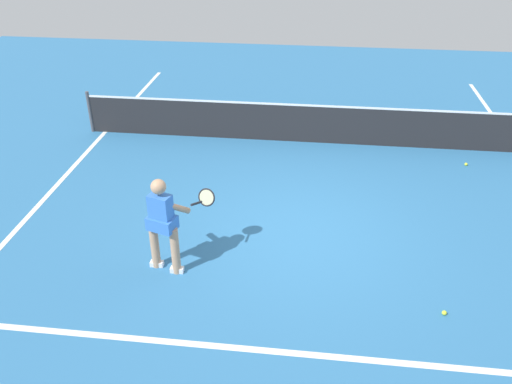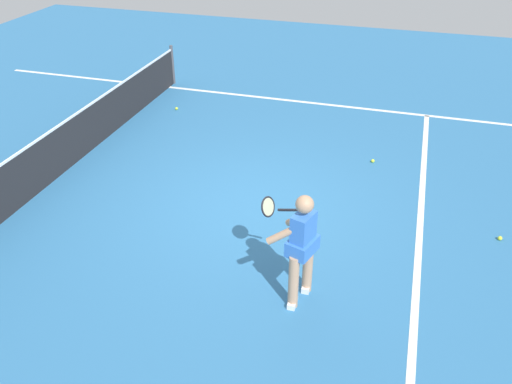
{
  "view_description": "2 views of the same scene",
  "coord_description": "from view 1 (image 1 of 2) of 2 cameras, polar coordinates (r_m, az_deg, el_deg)",
  "views": [
    {
      "loc": [
        0.22,
        -7.31,
        5.05
      ],
      "look_at": [
        -0.65,
        -0.06,
        0.79
      ],
      "focal_mm": 36.91,
      "sensor_mm": 36.0,
      "label": 1
    },
    {
      "loc": [
        -7.01,
        -2.13,
        4.79
      ],
      "look_at": [
        -0.85,
        -0.29,
        0.84
      ],
      "focal_mm": 37.32,
      "sensor_mm": 36.0,
      "label": 2
    }
  ],
  "objects": [
    {
      "name": "ground_plane",
      "position": [
        8.89,
        4.23,
        -4.47
      ],
      "size": [
        24.17,
        24.17,
        0.0
      ],
      "primitive_type": "plane",
      "color": "teal"
    },
    {
      "name": "tennis_player",
      "position": [
        7.74,
        -9.96,
        -3.16
      ],
      "size": [
        0.96,
        0.88,
        1.55
      ],
      "color": "tan",
      "rests_on": "ground"
    },
    {
      "name": "sideline_left_marking",
      "position": [
        10.16,
        -23.32,
        -2.28
      ],
      "size": [
        0.1,
        16.59,
        0.01
      ],
      "primitive_type": "cube",
      "color": "white",
      "rests_on": "ground"
    },
    {
      "name": "court_net",
      "position": [
        11.92,
        5.32,
        7.43
      ],
      "size": [
        10.1,
        0.08,
        0.98
      ],
      "color": "#4C4C51",
      "rests_on": "ground"
    },
    {
      "name": "service_line_marking",
      "position": [
        6.88,
        2.95,
        -16.95
      ],
      "size": [
        9.42,
        0.1,
        0.01
      ],
      "primitive_type": "cube",
      "color": "white",
      "rests_on": "ground"
    },
    {
      "name": "tennis_ball_mid",
      "position": [
        7.76,
        19.73,
        -12.22
      ],
      "size": [
        0.07,
        0.07,
        0.07
      ],
      "primitive_type": "sphere",
      "color": "#D1E533",
      "rests_on": "ground"
    },
    {
      "name": "tennis_ball_far",
      "position": [
        11.81,
        21.81,
        2.81
      ],
      "size": [
        0.07,
        0.07,
        0.07
      ],
      "primitive_type": "sphere",
      "color": "#D1E533",
      "rests_on": "ground"
    }
  ]
}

